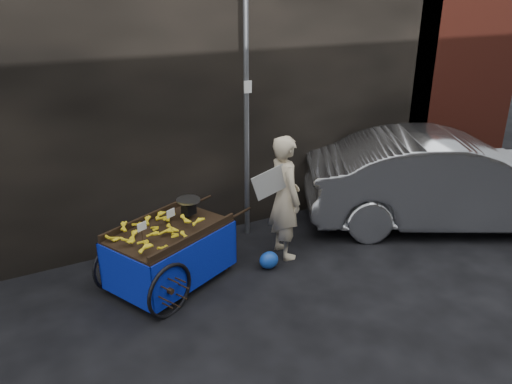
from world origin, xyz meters
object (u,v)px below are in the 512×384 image
banana_cart (167,237)px  vendor (285,197)px  plastic_bag (269,260)px  parked_car (449,181)px

banana_cart → vendor: (1.80, -0.04, 0.21)m
banana_cart → vendor: size_ratio=1.26×
banana_cart → vendor: bearing=-25.8°
plastic_bag → banana_cart: bearing=167.9°
banana_cart → vendor: 1.81m
vendor → plastic_bag: bearing=127.3°
vendor → parked_car: size_ratio=0.39×
plastic_bag → parked_car: (3.37, -0.13, 0.65)m
plastic_bag → parked_car: 3.43m
banana_cart → plastic_bag: size_ratio=8.17×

